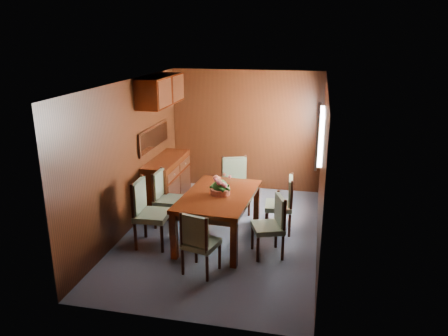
% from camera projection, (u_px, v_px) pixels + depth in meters
% --- Properties ---
extents(ground, '(4.50, 4.50, 0.00)m').
position_uv_depth(ground, '(221.00, 234.00, 7.01)').
color(ground, '#3B4251').
rests_on(ground, ground).
extents(room_shell, '(3.06, 4.52, 2.41)m').
position_uv_depth(room_shell, '(219.00, 130.00, 6.85)').
color(room_shell, black).
rests_on(room_shell, ground).
extents(sideboard, '(0.48, 1.40, 0.90)m').
position_uv_depth(sideboard, '(167.00, 182.00, 8.06)').
color(sideboard, '#361306').
rests_on(sideboard, ground).
extents(dining_table, '(1.11, 1.67, 0.76)m').
position_uv_depth(dining_table, '(219.00, 201.00, 6.63)').
color(dining_table, '#361306').
rests_on(dining_table, ground).
extents(chair_left_near, '(0.49, 0.51, 1.04)m').
position_uv_depth(chair_left_near, '(147.00, 209.00, 6.50)').
color(chair_left_near, black).
rests_on(chair_left_near, ground).
extents(chair_left_far, '(0.44, 0.46, 0.94)m').
position_uv_depth(chair_left_far, '(165.00, 195.00, 7.19)').
color(chair_left_far, black).
rests_on(chair_left_far, ground).
extents(chair_right_near, '(0.54, 0.55, 0.92)m').
position_uv_depth(chair_right_near, '(273.00, 222.00, 6.22)').
color(chair_right_near, black).
rests_on(chair_right_near, ground).
extents(chair_right_far, '(0.45, 0.47, 0.94)m').
position_uv_depth(chair_right_far, '(283.00, 201.00, 6.95)').
color(chair_right_far, black).
rests_on(chair_right_far, ground).
extents(chair_head, '(0.51, 0.50, 0.90)m').
position_uv_depth(chair_head, '(198.00, 240.00, 5.70)').
color(chair_head, black).
rests_on(chair_head, ground).
extents(chair_foot, '(0.60, 0.59, 0.99)m').
position_uv_depth(chair_foot, '(235.00, 182.00, 7.76)').
color(chair_foot, black).
rests_on(chair_foot, ground).
extents(flower_centerpiece, '(0.32, 0.32, 0.32)m').
position_uv_depth(flower_centerpiece, '(220.00, 185.00, 6.55)').
color(flower_centerpiece, '#A74D33').
rests_on(flower_centerpiece, dining_table).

